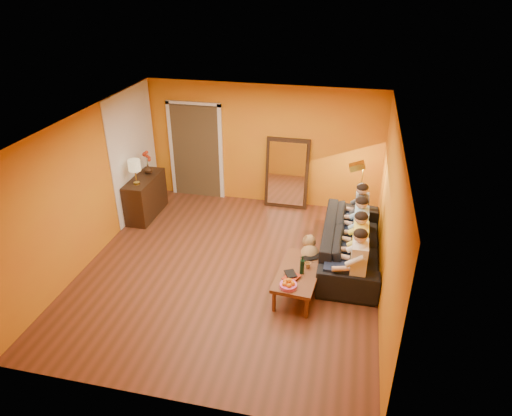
% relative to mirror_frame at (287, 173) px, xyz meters
% --- Properties ---
extents(room_shell, '(5.00, 5.50, 2.60)m').
position_rel_mirror_frame_xyz_m(room_shell, '(-0.55, -2.26, 0.54)').
color(room_shell, brown).
rests_on(room_shell, ground).
extents(white_accent, '(0.02, 1.90, 2.58)m').
position_rel_mirror_frame_xyz_m(white_accent, '(-3.04, -0.88, 0.54)').
color(white_accent, white).
rests_on(white_accent, wall_left).
extents(doorway_recess, '(1.06, 0.30, 2.10)m').
position_rel_mirror_frame_xyz_m(doorway_recess, '(-2.05, 0.20, 0.29)').
color(doorway_recess, '#3F2D19').
rests_on(doorway_recess, floor).
extents(door_jamb_left, '(0.08, 0.06, 2.20)m').
position_rel_mirror_frame_xyz_m(door_jamb_left, '(-2.62, 0.08, 0.29)').
color(door_jamb_left, white).
rests_on(door_jamb_left, wall_back).
extents(door_jamb_right, '(0.08, 0.06, 2.20)m').
position_rel_mirror_frame_xyz_m(door_jamb_right, '(-1.48, 0.08, 0.29)').
color(door_jamb_right, white).
rests_on(door_jamb_right, wall_back).
extents(door_header, '(1.22, 0.06, 0.08)m').
position_rel_mirror_frame_xyz_m(door_header, '(-2.05, 0.08, 1.36)').
color(door_header, white).
rests_on(door_header, wall_back).
extents(mirror_frame, '(0.92, 0.27, 1.51)m').
position_rel_mirror_frame_xyz_m(mirror_frame, '(0.00, 0.00, 0.00)').
color(mirror_frame, '#301E10').
rests_on(mirror_frame, floor).
extents(mirror_glass, '(0.78, 0.21, 1.35)m').
position_rel_mirror_frame_xyz_m(mirror_glass, '(0.00, -0.04, 0.00)').
color(mirror_glass, white).
rests_on(mirror_glass, mirror_frame).
extents(sideboard, '(0.44, 1.18, 0.85)m').
position_rel_mirror_frame_xyz_m(sideboard, '(-2.79, -1.08, -0.34)').
color(sideboard, '#301E10').
rests_on(sideboard, floor).
extents(table_lamp, '(0.24, 0.24, 0.51)m').
position_rel_mirror_frame_xyz_m(table_lamp, '(-2.79, -1.38, 0.34)').
color(table_lamp, beige).
rests_on(table_lamp, sideboard).
extents(sofa, '(2.49, 0.97, 0.73)m').
position_rel_mirror_frame_xyz_m(sofa, '(1.45, -1.87, -0.40)').
color(sofa, black).
rests_on(sofa, floor).
extents(coffee_table, '(0.73, 1.27, 0.42)m').
position_rel_mirror_frame_xyz_m(coffee_table, '(0.68, -2.98, -0.55)').
color(coffee_table, brown).
rests_on(coffee_table, floor).
extents(floor_lamp, '(0.31, 0.26, 1.44)m').
position_rel_mirror_frame_xyz_m(floor_lamp, '(1.55, -0.80, -0.04)').
color(floor_lamp, gold).
rests_on(floor_lamp, floor).
extents(dog, '(0.56, 0.68, 0.68)m').
position_rel_mirror_frame_xyz_m(dog, '(0.79, -2.40, -0.42)').
color(dog, '#9C7446').
rests_on(dog, floor).
extents(person_far_left, '(0.70, 0.44, 1.22)m').
position_rel_mirror_frame_xyz_m(person_far_left, '(1.58, -2.87, -0.15)').
color(person_far_left, silver).
rests_on(person_far_left, sofa).
extents(person_mid_left, '(0.70, 0.44, 1.22)m').
position_rel_mirror_frame_xyz_m(person_mid_left, '(1.58, -2.32, -0.15)').
color(person_mid_left, '#EFDE4F').
rests_on(person_mid_left, sofa).
extents(person_mid_right, '(0.70, 0.44, 1.22)m').
position_rel_mirror_frame_xyz_m(person_mid_right, '(1.58, -1.77, -0.15)').
color(person_mid_right, '#93BFE4').
rests_on(person_mid_right, sofa).
extents(person_far_right, '(0.70, 0.44, 1.22)m').
position_rel_mirror_frame_xyz_m(person_far_right, '(1.58, -1.22, -0.15)').
color(person_far_right, '#2F2F34').
rests_on(person_far_right, sofa).
extents(fruit_bowl, '(0.26, 0.26, 0.16)m').
position_rel_mirror_frame_xyz_m(fruit_bowl, '(0.58, -3.43, -0.26)').
color(fruit_bowl, '#DF4F9F').
rests_on(fruit_bowl, coffee_table).
extents(wine_bottle, '(0.07, 0.07, 0.31)m').
position_rel_mirror_frame_xyz_m(wine_bottle, '(0.73, -3.03, -0.18)').
color(wine_bottle, black).
rests_on(wine_bottle, coffee_table).
extents(tumbler, '(0.12, 0.12, 0.09)m').
position_rel_mirror_frame_xyz_m(tumbler, '(0.80, -2.86, -0.29)').
color(tumbler, '#B27F3F').
rests_on(tumbler, coffee_table).
extents(laptop, '(0.41, 0.37, 0.03)m').
position_rel_mirror_frame_xyz_m(laptop, '(0.86, -2.63, -0.33)').
color(laptop, black).
rests_on(laptop, coffee_table).
extents(book_lower, '(0.17, 0.22, 0.02)m').
position_rel_mirror_frame_xyz_m(book_lower, '(0.50, -3.18, -0.33)').
color(book_lower, '#301E10').
rests_on(book_lower, coffee_table).
extents(book_mid, '(0.29, 0.32, 0.02)m').
position_rel_mirror_frame_xyz_m(book_mid, '(0.51, -3.17, -0.31)').
color(book_mid, '#A92D13').
rests_on(book_mid, book_lower).
extents(book_upper, '(0.24, 0.26, 0.02)m').
position_rel_mirror_frame_xyz_m(book_upper, '(0.50, -3.19, -0.29)').
color(book_upper, black).
rests_on(book_upper, book_mid).
extents(vase, '(0.19, 0.19, 0.19)m').
position_rel_mirror_frame_xyz_m(vase, '(-2.79, -0.83, 0.19)').
color(vase, '#301E10').
rests_on(vase, sideboard).
extents(flowers, '(0.17, 0.17, 0.51)m').
position_rel_mirror_frame_xyz_m(flowers, '(-2.79, -0.83, 0.47)').
color(flowers, '#A92D13').
rests_on(flowers, vase).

